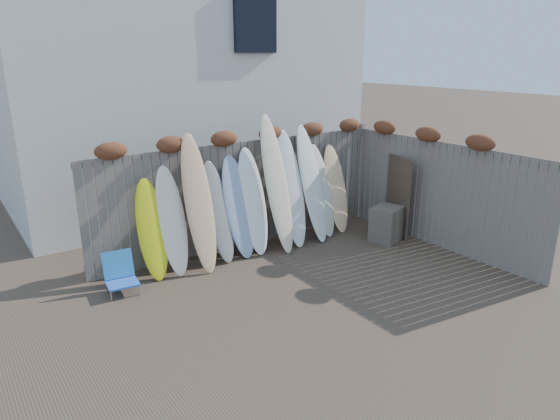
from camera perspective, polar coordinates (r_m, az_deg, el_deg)
ground at (r=7.98m, az=5.01°, el=-9.01°), size 80.00×80.00×0.00m
back_fence at (r=9.43m, az=-3.87°, el=2.93°), size 6.05×0.28×2.24m
right_fence at (r=9.82m, az=17.78°, el=2.46°), size 0.28×4.40×2.24m
house at (r=12.99m, az=-12.15°, el=15.63°), size 8.50×5.50×6.33m
beach_chair at (r=8.18m, az=-17.80°, el=-6.95°), size 0.51×0.54×0.62m
wooden_crate at (r=10.02m, az=12.07°, el=-1.56°), size 0.71×0.65×0.69m
lattice_panel at (r=10.38m, az=13.16°, el=1.65°), size 0.42×1.01×1.59m
surfboard_0 at (r=8.36m, az=-14.46°, el=-2.19°), size 0.52×0.63×1.63m
surfboard_1 at (r=8.45m, az=-12.24°, el=-1.24°), size 0.49×0.67×1.80m
surfboard_2 at (r=8.47m, az=-9.27°, el=0.75°), size 0.53×0.83×2.29m
surfboard_3 at (r=8.81m, az=-7.05°, el=-0.25°), size 0.53×0.68×1.77m
surfboard_4 at (r=8.99m, az=-4.79°, el=0.36°), size 0.56×0.67×1.82m
surfboard_5 at (r=9.13m, az=-3.10°, el=0.99°), size 0.54×0.72×1.92m
surfboard_6 at (r=9.19m, az=-0.38°, el=2.98°), size 0.47×0.87×2.49m
surfboard_7 at (r=9.48m, az=1.28°, el=2.44°), size 0.55×0.80×2.18m
surfboard_8 at (r=9.73m, az=3.65°, el=3.00°), size 0.55×0.82×2.24m
surfboard_9 at (r=10.04m, az=4.75°, el=2.20°), size 0.54×0.68×1.82m
surfboard_10 at (r=10.33m, az=6.40°, el=2.46°), size 0.52×0.66×1.77m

